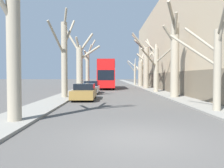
{
  "coord_description": "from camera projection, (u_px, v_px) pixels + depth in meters",
  "views": [
    {
      "loc": [
        -0.88,
        -6.85,
        1.99
      ],
      "look_at": [
        -0.58,
        23.56,
        0.92
      ],
      "focal_mm": 35.0,
      "sensor_mm": 36.0,
      "label": 1
    }
  ],
  "objects": [
    {
      "name": "building_facade_right",
      "position": [
        191.0,
        46.0,
        32.97
      ],
      "size": [
        10.08,
        43.04,
        13.19
      ],
      "color": "tan",
      "rests_on": "ground"
    },
    {
      "name": "street_tree_right_1",
      "position": [
        174.0,
        57.0,
        19.63
      ],
      "size": [
        1.68,
        2.42,
        8.19
      ],
      "color": "gray",
      "rests_on": "ground"
    },
    {
      "name": "street_tree_left_2",
      "position": [
        80.0,
        64.0,
        29.13
      ],
      "size": [
        4.77,
        3.41,
        8.3
      ],
      "color": "gray",
      "rests_on": "ground"
    },
    {
      "name": "parked_car_1",
      "position": [
        91.0,
        87.0,
        25.61
      ],
      "size": [
        1.75,
        4.56,
        1.45
      ],
      "color": "silver",
      "rests_on": "ground"
    },
    {
      "name": "street_tree_right_5",
      "position": [
        135.0,
        72.0,
        50.37
      ],
      "size": [
        3.86,
        2.91,
        6.24
      ],
      "color": "gray",
      "rests_on": "ground"
    },
    {
      "name": "sidewalk_left",
      "position": [
        93.0,
        84.0,
        56.84
      ],
      "size": [
        2.23,
        120.0,
        0.12
      ],
      "primitive_type": "cube",
      "color": "gray",
      "rests_on": "ground"
    },
    {
      "name": "street_tree_right_0",
      "position": [
        216.0,
        61.0,
        11.77
      ],
      "size": [
        2.41,
        4.07,
        6.62
      ],
      "color": "gray",
      "rests_on": "ground"
    },
    {
      "name": "street_tree_left_0",
      "position": [
        13.0,
        22.0,
        9.05
      ],
      "size": [
        3.45,
        3.5,
        8.54
      ],
      "color": "gray",
      "rests_on": "ground"
    },
    {
      "name": "street_tree_right_2",
      "position": [
        156.0,
        66.0,
        26.77
      ],
      "size": [
        3.91,
        4.51,
        6.86
      ],
      "color": "gray",
      "rests_on": "ground"
    },
    {
      "name": "street_tree_right_3",
      "position": [
        145.0,
        64.0,
        34.84
      ],
      "size": [
        4.16,
        1.95,
        8.85
      ],
      "color": "gray",
      "rests_on": "ground"
    },
    {
      "name": "ground_plane",
      "position": [
        137.0,
        139.0,
        6.93
      ],
      "size": [
        300.0,
        300.0,
        0.0
      ],
      "primitive_type": "plane",
      "color": "#4C4947"
    },
    {
      "name": "street_tree_left_1",
      "position": [
        64.0,
        57.0,
        19.46
      ],
      "size": [
        1.84,
        3.44,
        7.87
      ],
      "color": "gray",
      "rests_on": "ground"
    },
    {
      "name": "sidewalk_right",
      "position": [
        133.0,
        84.0,
        56.94
      ],
      "size": [
        2.23,
        120.0,
        0.12
      ],
      "primitive_type": "cube",
      "color": "gray",
      "rests_on": "ground"
    },
    {
      "name": "street_tree_left_3",
      "position": [
        87.0,
        67.0,
        39.71
      ],
      "size": [
        3.6,
        2.8,
        8.81
      ],
      "color": "gray",
      "rests_on": "ground"
    },
    {
      "name": "double_decker_bus",
      "position": [
        106.0,
        73.0,
        35.68
      ],
      "size": [
        2.6,
        10.65,
        4.47
      ],
      "color": "red",
      "rests_on": "ground"
    },
    {
      "name": "street_tree_right_4",
      "position": [
        141.0,
        72.0,
        41.96
      ],
      "size": [
        3.3,
        1.98,
        7.0
      ],
      "color": "gray",
      "rests_on": "ground"
    },
    {
      "name": "parked_car_0",
      "position": [
        84.0,
        92.0,
        18.7
      ],
      "size": [
        1.83,
        4.59,
        1.37
      ],
      "color": "olive",
      "rests_on": "ground"
    }
  ]
}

